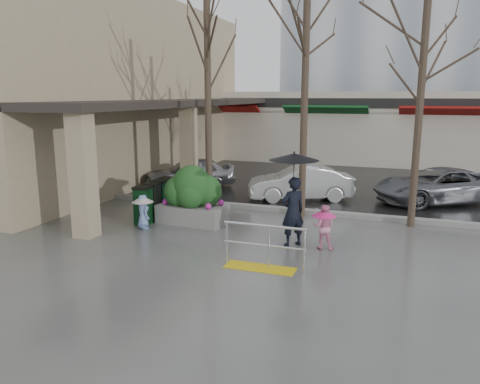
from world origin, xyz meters
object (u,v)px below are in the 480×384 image
Objects in this scene: tree_mideast at (424,57)px; car_a at (190,172)px; child_pink at (324,224)px; car_b at (300,183)px; news_boxes at (156,200)px; tree_west at (207,55)px; tree_midwest at (306,47)px; child_blue at (143,208)px; car_c at (438,186)px; woman at (293,192)px; planter at (192,196)px; handrail at (263,253)px.

car_a is (-8.76, 3.21, -4.23)m from tree_mideast.
child_pink is 0.30× the size of car_b.
news_boxes is at bearing -167.77° from tree_mideast.
tree_west is 0.97× the size of tree_midwest.
tree_west reaches higher than tree_mideast.
tree_west reaches higher than child_blue.
child_pink is 7.15m from car_c.
woman is 7.57m from car_c.
car_b is at bearing -77.69° from child_pink.
car_a is 4.94m from car_b.
child_blue is 1.53m from planter.
tree_mideast reaches higher than car_b.
car_a is at bearing 125.18° from tree_west.
child_pink is at bearing 60.70° from handrail.
car_b is at bearing 45.35° from news_boxes.
child_blue is 0.22× the size of car_c.
tree_west is at bearing -180.00° from tree_mideast.
woman reaches higher than handrail.
woman is (3.60, -2.96, -3.67)m from tree_west.
car_b reaches higher than child_pink.
tree_mideast is 8.90m from news_boxes.
car_c is (4.02, 8.35, 0.25)m from handrail.
tree_midwest reaches higher than car_b.
news_boxes is at bearing -41.33° from child_blue.
car_c is at bearing 29.38° from news_boxes.
news_boxes is 4.99m from car_a.
planter reaches higher than child_pink.
woman is (0.40, -2.96, -3.82)m from tree_midwest.
planter is 8.95m from car_c.
tree_mideast is at bearing 10.16° from news_boxes.
child_blue is (-0.84, -2.90, -4.46)m from tree_west.
tree_midwest is at bearing -108.68° from child_blue.
child_pink is at bearing -4.23° from car_b.
woman reaches higher than car_c.
tree_west is 1.50× the size of car_c.
child_blue is at bearing -136.37° from planter.
woman is (0.24, 1.84, 1.04)m from handrail.
planter is at bearing -82.75° from car_c.
tree_mideast is 1.43× the size of car_c.
tree_mideast is 3.10× the size of planter.
tree_midwest is (3.20, 0.00, 0.15)m from tree_west.
tree_west is at bearing -69.74° from car_b.
handrail is 2.14m from child_pink.
tree_mideast is 6.38× the size of child_blue.
tree_midwest reaches higher than child_pink.
tree_west is at bearing -94.29° from car_c.
tree_mideast reaches higher than news_boxes.
car_a and car_c have the same top height.
tree_west reaches higher than car_b.
tree_west is at bearing 53.66° from news_boxes.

